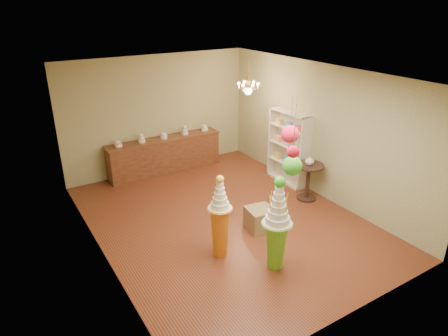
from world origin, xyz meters
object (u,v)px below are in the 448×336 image
round_table (308,177)px  pedestal_green (277,233)px  sideboard (165,154)px  pedestal_orange (220,225)px

round_table → pedestal_green: bearing=-144.0°
sideboard → round_table: 3.79m
pedestal_orange → sideboard: size_ratio=0.51×
pedestal_green → pedestal_orange: size_ratio=1.09×
sideboard → pedestal_green: bearing=-91.1°
pedestal_green → round_table: pedestal_green is taller
pedestal_green → round_table: (2.20, 1.60, -0.12)m
pedestal_orange → pedestal_green: bearing=-52.1°
sideboard → round_table: (2.10, -3.16, 0.07)m
pedestal_green → sideboard: (0.10, 4.75, -0.19)m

